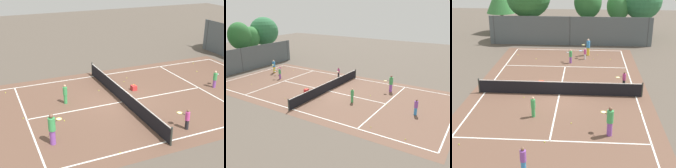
# 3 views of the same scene
# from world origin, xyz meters

# --- Properties ---
(ground_plane) EXTENTS (80.00, 80.00, 0.00)m
(ground_plane) POSITION_xyz_m (0.00, 0.00, 0.00)
(ground_plane) COLOR brown
(court_surface) EXTENTS (13.00, 25.00, 0.01)m
(court_surface) POSITION_xyz_m (0.00, 0.00, 0.00)
(court_surface) COLOR brown
(court_surface) RESTS_ON ground_plane
(tennis_net) EXTENTS (11.90, 0.10, 1.10)m
(tennis_net) POSITION_xyz_m (0.00, 0.00, 0.51)
(tennis_net) COLOR #333833
(tennis_net) RESTS_ON ground_plane
(perimeter_fence) EXTENTS (18.00, 0.12, 3.20)m
(perimeter_fence) POSITION_xyz_m (0.00, 14.00, 1.60)
(perimeter_fence) COLOR #515B60
(perimeter_fence) RESTS_ON ground_plane
(tree_0) EXTENTS (3.16, 3.33, 6.34)m
(tree_0) POSITION_xyz_m (1.90, 16.56, 4.42)
(tree_0) COLOR brown
(tree_0) RESTS_ON ground_plane
(tree_1) EXTENTS (4.66, 4.66, 6.70)m
(tree_1) POSITION_xyz_m (8.44, 19.01, 4.36)
(tree_1) COLOR brown
(tree_1) RESTS_ON ground_plane
(tree_2) EXTENTS (2.82, 2.68, 5.36)m
(tree_2) POSITION_xyz_m (5.60, 18.88, 3.63)
(tree_2) COLOR brown
(tree_2) RESTS_ON ground_plane
(player_0) EXTENTS (0.67, 0.82, 1.32)m
(player_0) POSITION_xyz_m (0.41, 7.52, 0.69)
(player_0) COLOR purple
(player_0) RESTS_ON ground_plane
(player_1) EXTENTS (0.88, 0.75, 1.68)m
(player_1) POSITION_xyz_m (2.04, 10.19, 0.87)
(player_1) COLOR yellow
(player_1) RESTS_ON ground_plane
(player_2) EXTENTS (0.77, 0.89, 1.76)m
(player_2) POSITION_xyz_m (3.28, -5.56, 0.91)
(player_2) COLOR purple
(player_2) RESTS_ON ground_plane
(player_3) EXTENTS (0.29, 0.29, 1.38)m
(player_3) POSITION_xyz_m (-0.88, -9.29, 0.71)
(player_3) COLOR #388CD8
(player_3) RESTS_ON ground_plane
(player_4) EXTENTS (0.84, 0.54, 1.24)m
(player_4) POSITION_xyz_m (4.77, 1.79, 0.65)
(player_4) COLOR #232328
(player_4) RESTS_ON ground_plane
(player_5) EXTENTS (0.29, 0.29, 1.35)m
(player_5) POSITION_xyz_m (-1.32, -3.60, 0.69)
(player_5) COLOR #3FA559
(player_5) RESTS_ON ground_plane
(player_6) EXTENTS (0.77, 0.64, 1.10)m
(player_6) POSITION_xyz_m (1.72, 8.85, 0.58)
(player_6) COLOR silver
(player_6) RESTS_ON ground_plane
(ball_crate) EXTENTS (0.41, 0.38, 0.43)m
(ball_crate) POSITION_xyz_m (-1.57, 1.69, 0.18)
(ball_crate) COLOR red
(ball_crate) RESTS_ON ground_plane
(tennis_ball_0) EXTENTS (0.07, 0.07, 0.07)m
(tennis_ball_0) POSITION_xyz_m (4.22, 8.85, 0.03)
(tennis_ball_0) COLOR #CCE533
(tennis_ball_0) RESTS_ON ground_plane
(tennis_ball_1) EXTENTS (0.07, 0.07, 0.07)m
(tennis_ball_1) POSITION_xyz_m (-5.02, 9.73, 0.03)
(tennis_ball_1) COLOR #CCE533
(tennis_ball_1) RESTS_ON ground_plane
(tennis_ball_2) EXTENTS (0.07, 0.07, 0.07)m
(tennis_ball_2) POSITION_xyz_m (1.08, -4.35, 0.03)
(tennis_ball_2) COLOR #CCE533
(tennis_ball_2) RESTS_ON ground_plane
(tennis_ball_3) EXTENTS (0.07, 0.07, 0.07)m
(tennis_ball_3) POSITION_xyz_m (-2.99, 8.57, 0.03)
(tennis_ball_3) COLOR #CCE533
(tennis_ball_3) RESTS_ON ground_plane
(tennis_ball_4) EXTENTS (0.07, 0.07, 0.07)m
(tennis_ball_4) POSITION_xyz_m (2.57, 8.80, 0.03)
(tennis_ball_4) COLOR #CCE533
(tennis_ball_4) RESTS_ON ground_plane
(tennis_ball_5) EXTENTS (0.07, 0.07, 0.07)m
(tennis_ball_5) POSITION_xyz_m (-4.79, -7.14, 0.03)
(tennis_ball_5) COLOR #CCE533
(tennis_ball_5) RESTS_ON ground_plane
(tennis_ball_6) EXTENTS (0.07, 0.07, 0.07)m
(tennis_ball_6) POSITION_xyz_m (3.04, 10.31, 0.03)
(tennis_ball_6) COLOR #CCE533
(tennis_ball_6) RESTS_ON ground_plane
(tennis_ball_7) EXTENTS (0.07, 0.07, 0.07)m
(tennis_ball_7) POSITION_xyz_m (-5.09, -9.83, 0.03)
(tennis_ball_7) COLOR #CCE533
(tennis_ball_7) RESTS_ON ground_plane
(tennis_ball_8) EXTENTS (0.07, 0.07, 0.07)m
(tennis_ball_8) POSITION_xyz_m (-2.46, -0.75, 0.03)
(tennis_ball_8) COLOR #CCE533
(tennis_ball_8) RESTS_ON ground_plane
(tennis_ball_9) EXTENTS (0.07, 0.07, 0.07)m
(tennis_ball_9) POSITION_xyz_m (3.93, 2.44, 0.03)
(tennis_ball_9) COLOR #CCE533
(tennis_ball_9) RESTS_ON ground_plane
(tennis_ball_10) EXTENTS (0.07, 0.07, 0.07)m
(tennis_ball_10) POSITION_xyz_m (-3.35, 1.74, 0.03)
(tennis_ball_10) COLOR #CCE533
(tennis_ball_10) RESTS_ON ground_plane
(tennis_ball_11) EXTENTS (0.07, 0.07, 0.07)m
(tennis_ball_11) POSITION_xyz_m (-4.01, 2.31, 0.03)
(tennis_ball_11) COLOR #CCE533
(tennis_ball_11) RESTS_ON ground_plane
(tennis_ball_12) EXTENTS (0.07, 0.07, 0.07)m
(tennis_ball_12) POSITION_xyz_m (-0.24, -6.58, 0.03)
(tennis_ball_12) COLOR #CCE533
(tennis_ball_12) RESTS_ON ground_plane
(tennis_ball_13) EXTENTS (0.07, 0.07, 0.07)m
(tennis_ball_13) POSITION_xyz_m (5.47, -2.71, 0.03)
(tennis_ball_13) COLOR #CCE533
(tennis_ball_13) RESTS_ON ground_plane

